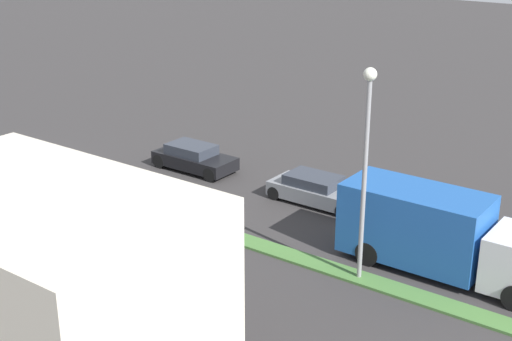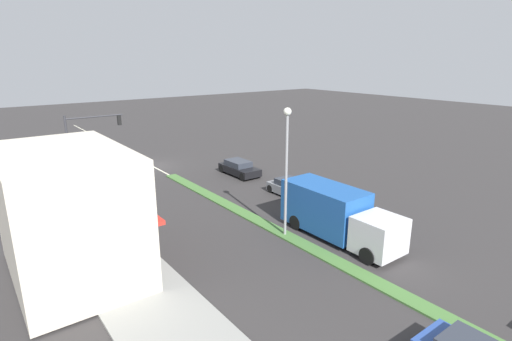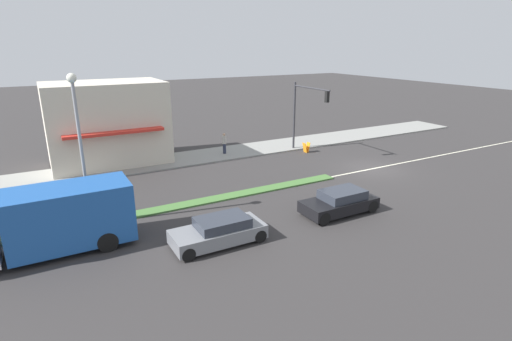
{
  "view_description": "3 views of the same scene",
  "coord_description": "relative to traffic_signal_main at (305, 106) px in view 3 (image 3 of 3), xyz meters",
  "views": [
    {
      "loc": [
        19.85,
        29.42,
        12.13
      ],
      "look_at": [
        -1.29,
        13.91,
        2.47
      ],
      "focal_mm": 50.0,
      "sensor_mm": 36.0,
      "label": 1
    },
    {
      "loc": [
        14.24,
        35.38,
        10.07
      ],
      "look_at": [
        -1.9,
        13.98,
        2.43
      ],
      "focal_mm": 28.0,
      "sensor_mm": 36.0,
      "label": 2
    },
    {
      "loc": [
        -20.16,
        20.96,
        8.73
      ],
      "look_at": [
        -1.13,
        10.38,
        1.79
      ],
      "focal_mm": 28.0,
      "sensor_mm": 36.0,
      "label": 3
    }
  ],
  "objects": [
    {
      "name": "ground_plane",
      "position": [
        -6.12,
        16.15,
        -3.9
      ],
      "size": [
        160.0,
        160.0,
        0.0
      ],
      "primitive_type": "plane",
      "color": "#333030"
    },
    {
      "name": "sidewalk_right",
      "position": [
        2.88,
        16.65,
        -3.84
      ],
      "size": [
        4.0,
        73.0,
        0.12
      ],
      "primitive_type": "cube",
      "color": "gray",
      "rests_on": "ground"
    },
    {
      "name": "lane_marking_center",
      "position": [
        -6.12,
        -1.85,
        -3.9
      ],
      "size": [
        0.16,
        60.0,
        0.01
      ],
      "primitive_type": "cube",
      "color": "beige",
      "rests_on": "ground"
    },
    {
      "name": "building_corner_store",
      "position": [
        4.68,
        14.55,
        -0.79
      ],
      "size": [
        5.9,
        8.31,
        5.98
      ],
      "color": "beige",
      "rests_on": "sidewalk_right"
    },
    {
      "name": "traffic_signal_main",
      "position": [
        0.0,
        0.0,
        0.0
      ],
      "size": [
        4.59,
        0.34,
        5.6
      ],
      "color": "#333338",
      "rests_on": "sidewalk_right"
    },
    {
      "name": "street_lamp",
      "position": [
        -6.12,
        17.45,
        0.88
      ],
      "size": [
        0.44,
        0.44,
        7.37
      ],
      "color": "gray",
      "rests_on": "median_strip"
    },
    {
      "name": "pedestrian",
      "position": [
        2.65,
        5.99,
        -2.89
      ],
      "size": [
        0.34,
        0.34,
        1.7
      ],
      "color": "#282D42",
      "rests_on": "sidewalk_right"
    },
    {
      "name": "warning_aframe_sign",
      "position": [
        0.0,
        -0.32,
        -3.47
      ],
      "size": [
        0.45,
        0.53,
        0.84
      ],
      "color": "orange",
      "rests_on": "ground"
    },
    {
      "name": "delivery_truck",
      "position": [
        -8.32,
        19.32,
        -2.43
      ],
      "size": [
        2.44,
        7.5,
        2.87
      ],
      "color": "silver",
      "rests_on": "ground"
    },
    {
      "name": "suv_grey",
      "position": [
        -11.12,
        12.61,
        -3.3
      ],
      "size": [
        1.83,
        4.25,
        1.23
      ],
      "color": "slate",
      "rests_on": "ground"
    },
    {
      "name": "suv_black",
      "position": [
        -11.12,
        5.54,
        -3.28
      ],
      "size": [
        1.84,
        4.17,
        1.28
      ],
      "color": "black",
      "rests_on": "ground"
    }
  ]
}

